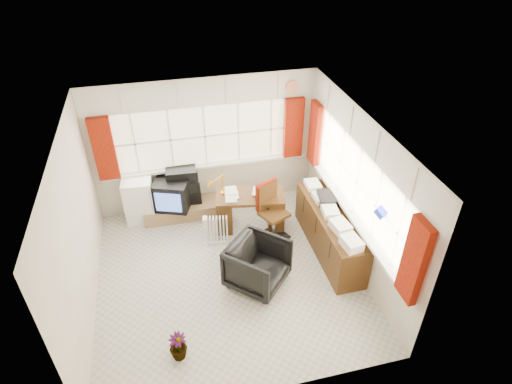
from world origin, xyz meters
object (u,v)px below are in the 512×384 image
task_chair (270,208)px  radiator (217,233)px  office_chair (258,265)px  credenza (329,231)px  mini_fridge (140,199)px  desk_lamp (223,179)px  desk (250,209)px  tv_bench (182,209)px  crt_tv (173,194)px

task_chair → radiator: bearing=-178.5°
office_chair → credenza: credenza is taller
task_chair → mini_fridge: size_ratio=1.22×
desk_lamp → radiator: desk_lamp is taller
desk_lamp → office_chair: 1.67m
desk_lamp → radiator: (-0.22, -0.49, -0.74)m
radiator → desk: bearing=26.5°
office_chair → tv_bench: 2.21m
tv_bench → mini_fridge: 0.79m
desk → desk_lamp: desk_lamp is taller
task_chair → office_chair: size_ratio=1.27×
radiator → mini_fridge: (-1.24, 1.00, 0.20)m
desk_lamp → office_chair: desk_lamp is taller
mini_fridge → crt_tv: bearing=-9.6°
desk → office_chair: (-0.20, -1.37, -0.01)m
task_chair → mini_fridge: 2.37m
tv_bench → mini_fridge: bearing=173.8°
office_chair → mini_fridge: bearing=82.4°
credenza → crt_tv: (-2.42, 1.50, 0.13)m
office_chair → radiator: size_ratio=1.49×
mini_fridge → radiator: bearing=-39.1°
desk_lamp → credenza: bearing=-34.9°
office_chair → credenza: bearing=-28.0°
desk_lamp → tv_bench: desk_lamp is taller
credenza → tv_bench: bearing=146.3°
tv_bench → desk_lamp: bearing=-31.0°
tv_bench → crt_tv: bearing=-171.8°
desk → desk_lamp: 0.74m
office_chair → mini_fridge: mini_fridge is taller
office_chair → task_chair: bearing=19.1°
mini_fridge → credenza: bearing=-28.0°
desk_lamp → office_chair: size_ratio=0.50×
desk_lamp → task_chair: 0.94m
desk_lamp → credenza: desk_lamp is taller
credenza → tv_bench: (-2.28, 1.52, -0.27)m
desk_lamp → office_chair: (0.23, -1.54, -0.59)m
radiator → crt_tv: size_ratio=0.73×
radiator → crt_tv: 1.15m
office_chair → crt_tv: bearing=72.3°
crt_tv → mini_fridge: mini_fridge is taller
task_chair → office_chair: bearing=-114.0°
task_chair → credenza: size_ratio=0.52×
office_chair → radiator: bearing=66.0°
desk → credenza: credenza is taller
desk → crt_tv: size_ratio=1.67×
credenza → crt_tv: credenza is taller
desk → desk_lamp: (-0.43, 0.17, 0.58)m
desk_lamp → credenza: 1.98m
office_chair → tv_bench: bearing=68.8°
desk → tv_bench: size_ratio=0.90×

